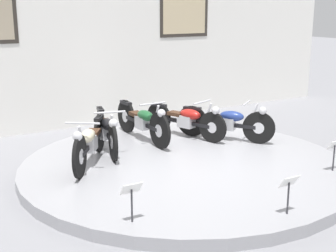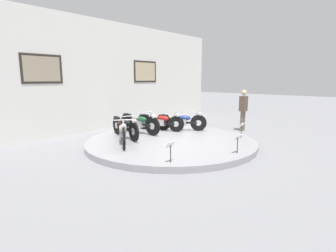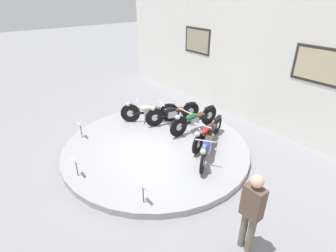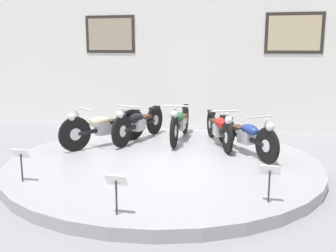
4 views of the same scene
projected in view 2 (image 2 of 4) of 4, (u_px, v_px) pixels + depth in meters
The scene contains 12 objects.
ground_plane at pixel (171, 145), 8.63m from camera, with size 60.00×60.00×0.00m, color gray.
display_platform at pixel (171, 142), 8.62m from camera, with size 5.48×5.48×0.17m, color #99999E.
back_wall at pixel (101, 76), 10.81m from camera, with size 14.00×0.22×4.49m.
motorcycle_cream at pixel (123, 131), 7.97m from camera, with size 1.21×1.68×0.81m.
motorcycle_black at pixel (125, 126), 8.76m from camera, with size 0.64×1.96×0.80m.
motorcycle_green at pixel (140, 122), 9.53m from camera, with size 0.54×2.03×0.81m.
motorcycle_red at pixel (161, 121), 10.01m from camera, with size 0.76×1.86×0.78m.
motorcycle_blue at pixel (182, 121), 10.02m from camera, with size 1.20×1.63×0.79m.
info_placard_front_left at pixel (170, 147), 6.18m from camera, with size 0.26×0.11×0.51m.
info_placard_front_centre at pixel (238, 140), 6.95m from camera, with size 0.26×0.11×0.51m.
info_placard_front_right at pixel (241, 127), 8.78m from camera, with size 0.26×0.11×0.51m.
visitor_standing at pixel (243, 108), 10.79m from camera, with size 0.36×0.22×1.70m.
Camera 2 is at (-6.25, -5.59, 2.14)m, focal length 28.00 mm.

